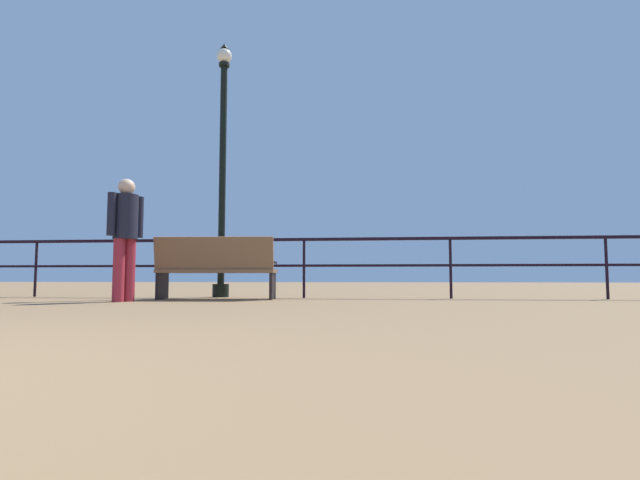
# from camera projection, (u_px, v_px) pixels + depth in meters

# --- Properties ---
(pier_railing) EXTENTS (25.75, 0.05, 0.98)m
(pier_railing) POSITION_uv_depth(u_px,v_px,m) (234.00, 253.00, 7.97)
(pier_railing) COLOR black
(pier_railing) RESTS_ON ground_plane
(bench_near_left) EXTENTS (1.82, 0.79, 0.94)m
(bench_near_left) POSITION_uv_depth(u_px,v_px,m) (216.00, 266.00, 7.29)
(bench_near_left) COLOR brown
(bench_near_left) RESTS_ON ground_plane
(lamppost_center) EXTENTS (0.28, 0.28, 4.45)m
(lamppost_center) POSITION_uv_depth(u_px,v_px,m) (223.00, 165.00, 8.32)
(lamppost_center) COLOR black
(lamppost_center) RESTS_ON ground_plane
(person_at_railing) EXTENTS (0.33, 0.50, 1.71)m
(person_at_railing) POSITION_uv_depth(u_px,v_px,m) (125.00, 231.00, 6.70)
(person_at_railing) COLOR #A02532
(person_at_railing) RESTS_ON ground_plane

